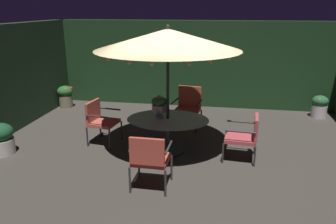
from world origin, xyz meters
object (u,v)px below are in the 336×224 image
Objects in this scene: patio_chair_north at (246,135)px; potted_plant_left_near at (0,138)px; patio_chair_east at (100,119)px; centerpiece_planter at (159,104)px; potted_plant_right_near at (65,96)px; patio_umbrella at (168,40)px; potted_plant_back_left at (320,106)px; patio_dining_table at (168,125)px; patio_chair_northeast at (188,105)px; patio_chair_southeast at (150,157)px.

potted_plant_left_near is at bearing -173.31° from patio_chair_north.
centerpiece_planter is at bearing -6.58° from patio_chair_east.
centerpiece_planter is at bearing 13.42° from potted_plant_left_near.
potted_plant_left_near is (0.23, -3.38, -0.03)m from potted_plant_right_near.
potted_plant_back_left is (3.70, 2.95, -2.00)m from patio_umbrella.
potted_plant_back_left is (3.88, 2.89, -0.68)m from centerpiece_planter.
patio_dining_table is 0.60× the size of patio_umbrella.
patio_chair_northeast is at bearing 37.15° from patio_chair_east.
patio_dining_table is 2.77× the size of potted_plant_back_left.
potted_plant_right_near is (-3.59, 2.67, -0.22)m from patio_dining_table.
patio_umbrella reaches higher than patio_chair_northeast.
potted_plant_left_near is (-3.36, -0.70, -1.98)m from patio_umbrella.
centerpiece_planter is at bearing 174.14° from patio_chair_north.
patio_chair_northeast reaches higher than patio_chair_east.
patio_chair_north is (1.57, -0.12, -0.06)m from patio_dining_table.
patio_dining_table is 3.60× the size of centerpiece_planter.
patio_chair_east is (-1.55, 0.21, -1.75)m from patio_umbrella.
patio_dining_table reaches higher than potted_plant_left_near.
patio_chair_east is 2.34m from patio_chair_southeast.
patio_umbrella is 2.38m from patio_chair_north.
patio_chair_east is at bearing 130.58° from patio_chair_southeast.
patio_chair_southeast reaches higher than patio_dining_table.
centerpiece_planter is 3.33m from potted_plant_left_near.
patio_dining_table is 1.57m from patio_chair_east.
patio_chair_east is 1.45× the size of potted_plant_right_near.
centerpiece_planter is at bearing 95.65° from patio_chair_southeast.
patio_chair_northeast is at bearing -158.21° from potted_plant_back_left.
patio_dining_table is at bearing -36.65° from potted_plant_right_near.
centerpiece_planter is 4.34m from potted_plant_right_near.
patio_chair_southeast is (-0.26, -3.13, 0.02)m from patio_chair_northeast.
potted_plant_left_near is 1.06× the size of potted_plant_back_left.
potted_plant_left_near is at bearing -147.77° from patio_chair_northeast.
patio_chair_east is at bearing 173.83° from patio_chair_north.
patio_chair_southeast is 5.86m from potted_plant_back_left.
patio_dining_table is 3.45m from potted_plant_left_near.
potted_plant_left_near is at bearing 165.47° from patio_chair_southeast.
patio_chair_north reaches higher than potted_plant_back_left.
patio_umbrella reaches higher than centerpiece_planter.
patio_dining_table is at bearing -16.64° from centerpiece_planter.
centerpiece_planter is 0.72× the size of potted_plant_left_near.
patio_dining_table is at bearing -141.41° from potted_plant_back_left.
patio_chair_southeast is at bearing -49.42° from patio_chair_east.
patio_dining_table is at bearing 11.79° from potted_plant_left_near.
patio_chair_southeast reaches higher than patio_chair_north.
patio_chair_southeast is (-0.03, -1.57, -1.73)m from patio_umbrella.
patio_chair_north is 1.40× the size of potted_plant_left_near.
potted_plant_left_near reaches higher than potted_plant_back_left.
patio_umbrella reaches higher than patio_chair_southeast.
potted_plant_left_near is (-3.18, -0.76, -0.67)m from centerpiece_planter.
potted_plant_left_near is at bearing -152.64° from potted_plant_back_left.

